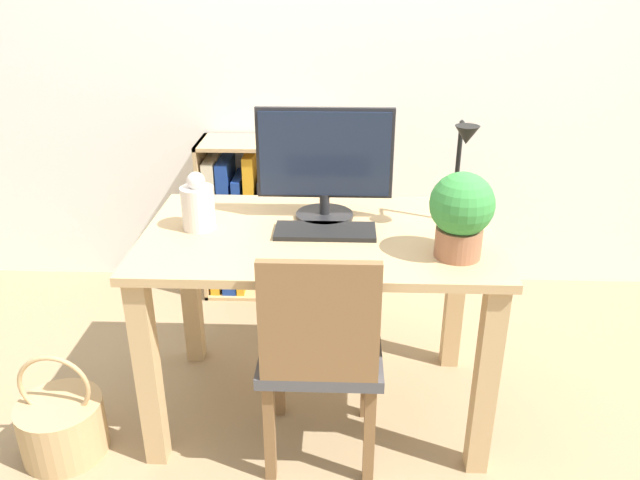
{
  "coord_description": "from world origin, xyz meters",
  "views": [
    {
      "loc": [
        0.08,
        -1.96,
        1.6
      ],
      "look_at": [
        0.0,
        0.1,
        0.66
      ],
      "focal_mm": 35.0,
      "sensor_mm": 36.0,
      "label": 1
    }
  ],
  "objects_px": {
    "potted_plant": "(461,212)",
    "bookshelf": "(253,217)",
    "desk_lamp": "(461,165)",
    "chair": "(320,350)",
    "basket": "(62,425)",
    "monitor": "(325,160)",
    "keyboard": "(325,231)",
    "vase": "(198,205)"
  },
  "relations": [
    {
      "from": "vase",
      "to": "potted_plant",
      "type": "bearing_deg",
      "value": -12.47
    },
    {
      "from": "chair",
      "to": "basket",
      "type": "height_order",
      "value": "chair"
    },
    {
      "from": "monitor",
      "to": "keyboard",
      "type": "height_order",
      "value": "monitor"
    },
    {
      "from": "monitor",
      "to": "basket",
      "type": "relative_size",
      "value": 1.19
    },
    {
      "from": "chair",
      "to": "vase",
      "type": "bearing_deg",
      "value": 140.63
    },
    {
      "from": "vase",
      "to": "desk_lamp",
      "type": "height_order",
      "value": "desk_lamp"
    },
    {
      "from": "potted_plant",
      "to": "chair",
      "type": "relative_size",
      "value": 0.33
    },
    {
      "from": "chair",
      "to": "bookshelf",
      "type": "distance_m",
      "value": 1.27
    },
    {
      "from": "potted_plant",
      "to": "bookshelf",
      "type": "bearing_deg",
      "value": 126.51
    },
    {
      "from": "bookshelf",
      "to": "desk_lamp",
      "type": "bearing_deg",
      "value": -45.61
    },
    {
      "from": "keyboard",
      "to": "desk_lamp",
      "type": "height_order",
      "value": "desk_lamp"
    },
    {
      "from": "desk_lamp",
      "to": "vase",
      "type": "bearing_deg",
      "value": -177.13
    },
    {
      "from": "monitor",
      "to": "desk_lamp",
      "type": "xyz_separation_m",
      "value": [
        0.46,
        -0.07,
        0.01
      ]
    },
    {
      "from": "desk_lamp",
      "to": "potted_plant",
      "type": "relative_size",
      "value": 1.35
    },
    {
      "from": "desk_lamp",
      "to": "potted_plant",
      "type": "bearing_deg",
      "value": -97.66
    },
    {
      "from": "desk_lamp",
      "to": "chair",
      "type": "distance_m",
      "value": 0.77
    },
    {
      "from": "desk_lamp",
      "to": "bookshelf",
      "type": "xyz_separation_m",
      "value": [
        -0.84,
        0.86,
        -0.55
      ]
    },
    {
      "from": "vase",
      "to": "potted_plant",
      "type": "xyz_separation_m",
      "value": [
        0.86,
        -0.19,
        0.06
      ]
    },
    {
      "from": "chair",
      "to": "basket",
      "type": "xyz_separation_m",
      "value": [
        -0.9,
        -0.01,
        -0.33
      ]
    },
    {
      "from": "monitor",
      "to": "potted_plant",
      "type": "distance_m",
      "value": 0.53
    },
    {
      "from": "chair",
      "to": "basket",
      "type": "distance_m",
      "value": 0.96
    },
    {
      "from": "keyboard",
      "to": "chair",
      "type": "bearing_deg",
      "value": -91.33
    },
    {
      "from": "chair",
      "to": "bookshelf",
      "type": "bearing_deg",
      "value": 102.96
    },
    {
      "from": "bookshelf",
      "to": "basket",
      "type": "relative_size",
      "value": 1.99
    },
    {
      "from": "keyboard",
      "to": "potted_plant",
      "type": "xyz_separation_m",
      "value": [
        0.42,
        -0.16,
        0.14
      ]
    },
    {
      "from": "monitor",
      "to": "keyboard",
      "type": "distance_m",
      "value": 0.25
    },
    {
      "from": "monitor",
      "to": "desk_lamp",
      "type": "bearing_deg",
      "value": -9.01
    },
    {
      "from": "keyboard",
      "to": "basket",
      "type": "bearing_deg",
      "value": -163.09
    },
    {
      "from": "vase",
      "to": "monitor",
      "type": "bearing_deg",
      "value": 15.26
    },
    {
      "from": "monitor",
      "to": "potted_plant",
      "type": "relative_size",
      "value": 1.74
    },
    {
      "from": "vase",
      "to": "basket",
      "type": "xyz_separation_m",
      "value": [
        -0.47,
        -0.3,
        -0.71
      ]
    },
    {
      "from": "vase",
      "to": "bookshelf",
      "type": "bearing_deg",
      "value": 86.92
    },
    {
      "from": "potted_plant",
      "to": "monitor",
      "type": "bearing_deg",
      "value": 144.31
    },
    {
      "from": "monitor",
      "to": "vase",
      "type": "bearing_deg",
      "value": -164.74
    },
    {
      "from": "monitor",
      "to": "basket",
      "type": "distance_m",
      "value": 1.3
    },
    {
      "from": "keyboard",
      "to": "chair",
      "type": "xyz_separation_m",
      "value": [
        -0.01,
        -0.27,
        -0.3
      ]
    },
    {
      "from": "basket",
      "to": "desk_lamp",
      "type": "bearing_deg",
      "value": 14.39
    },
    {
      "from": "desk_lamp",
      "to": "basket",
      "type": "height_order",
      "value": "desk_lamp"
    },
    {
      "from": "potted_plant",
      "to": "basket",
      "type": "xyz_separation_m",
      "value": [
        -1.33,
        -0.11,
        -0.77
      ]
    },
    {
      "from": "vase",
      "to": "desk_lamp",
      "type": "distance_m",
      "value": 0.9
    },
    {
      "from": "vase",
      "to": "bookshelf",
      "type": "height_order",
      "value": "vase"
    },
    {
      "from": "chair",
      "to": "bookshelf",
      "type": "relative_size",
      "value": 1.03
    }
  ]
}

